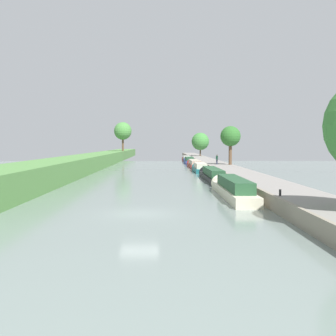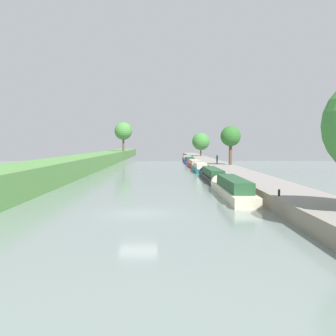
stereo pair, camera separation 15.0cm
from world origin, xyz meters
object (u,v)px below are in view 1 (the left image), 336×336
narrowboat_blue (189,161)px  mooring_bollard_near (280,193)px  narrowboat_teal (200,168)px  person_walking (217,159)px  mooring_bollard_far (192,156)px  narrowboat_cream (232,188)px  narrowboat_red (194,164)px  narrowboat_black (212,175)px  narrowboat_maroon (187,159)px

narrowboat_blue → mooring_bollard_near: narrowboat_blue is taller
narrowboat_teal → person_walking: size_ratio=6.22×
narrowboat_blue → mooring_bollard_far: 18.19m
narrowboat_cream → narrowboat_teal: bearing=90.0°
narrowboat_cream → narrowboat_red: (0.11, 44.75, -0.13)m
narrowboat_black → narrowboat_red: (-0.06, 28.69, -0.06)m
narrowboat_teal → person_walking: (3.21, 2.88, 1.32)m
narrowboat_cream → mooring_bollard_near: bearing=-75.9°
narrowboat_red → narrowboat_blue: 13.83m
mooring_bollard_far → person_walking: bearing=-88.3°
narrowboat_black → narrowboat_maroon: narrowboat_black is taller
mooring_bollard_near → mooring_bollard_far: same height
narrowboat_maroon → mooring_bollard_near: (1.78, -79.04, 0.73)m
narrowboat_red → narrowboat_maroon: narrowboat_red is taller
narrowboat_cream → narrowboat_teal: narrowboat_cream is taller
narrowboat_teal → narrowboat_red: bearing=89.5°
person_walking → narrowboat_black: bearing=-99.6°
narrowboat_teal → mooring_bollard_far: size_ratio=22.95×
narrowboat_cream → narrowboat_blue: bearing=90.0°
narrowboat_cream → mooring_bollard_far: bearing=88.5°
narrowboat_black → mooring_bollard_far: narrowboat_black is taller
narrowboat_black → narrowboat_cream: bearing=-90.6°
narrowboat_black → narrowboat_red: narrowboat_black is taller
narrowboat_maroon → narrowboat_black: bearing=-90.0°
narrowboat_teal → mooring_bollard_near: mooring_bollard_near is taller
narrowboat_red → mooring_bollard_far: 31.96m
narrowboat_teal → narrowboat_blue: 27.43m
person_walking → mooring_bollard_near: size_ratio=3.69×
narrowboat_maroon → mooring_bollard_near: 79.06m
narrowboat_teal → mooring_bollard_far: 45.55m
narrowboat_red → mooring_bollard_near: 52.56m
narrowboat_cream → mooring_bollard_far: narrowboat_cream is taller
narrowboat_teal → narrowboat_blue: (-0.02, 27.43, 0.03)m
narrowboat_red → mooring_bollard_near: mooring_bollard_near is taller
narrowboat_teal → mooring_bollard_far: bearing=87.5°
narrowboat_red → mooring_bollard_near: bearing=-88.0°
narrowboat_black → mooring_bollard_far: 60.62m
narrowboat_black → narrowboat_maroon: size_ratio=1.24×
narrowboat_teal → person_walking: person_walking is taller
narrowboat_black → mooring_bollard_far: bearing=88.3°
mooring_bollard_near → mooring_bollard_far: (0.00, 84.42, 0.00)m
narrowboat_maroon → mooring_bollard_far: size_ratio=28.86×
narrowboat_black → narrowboat_blue: (-0.21, 42.52, -0.01)m
narrowboat_teal → narrowboat_red: size_ratio=0.66×
narrowboat_maroon → mooring_bollard_far: mooring_bollard_far is taller
narrowboat_black → mooring_bollard_near: (1.78, -23.83, 0.63)m
narrowboat_cream → mooring_bollard_near: (1.95, -7.77, 0.56)m
mooring_bollard_far → narrowboat_teal: bearing=-92.5°
narrowboat_teal → narrowboat_maroon: bearing=89.7°
narrowboat_red → mooring_bollard_far: bearing=86.7°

